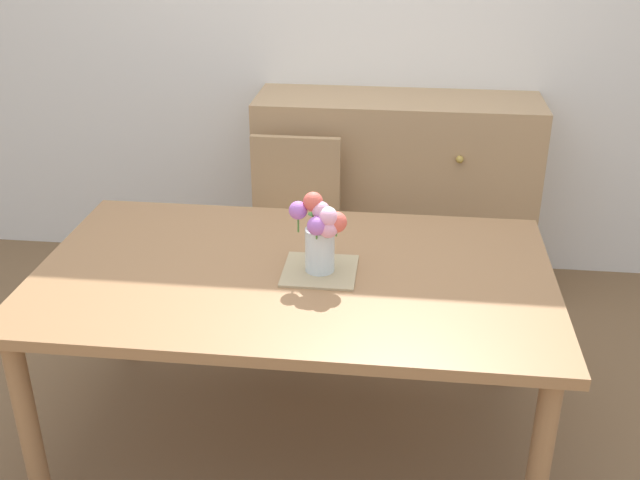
% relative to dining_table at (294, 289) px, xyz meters
% --- Properties ---
extents(ground_plane, '(12.00, 12.00, 0.00)m').
position_rel_dining_table_xyz_m(ground_plane, '(0.00, 0.00, -0.66)').
color(ground_plane, brown).
extents(back_wall, '(7.00, 0.10, 2.80)m').
position_rel_dining_table_xyz_m(back_wall, '(0.00, 1.60, 0.74)').
color(back_wall, silver).
rests_on(back_wall, ground_plane).
extents(dining_table, '(1.80, 1.07, 0.73)m').
position_rel_dining_table_xyz_m(dining_table, '(0.00, 0.00, 0.00)').
color(dining_table, '#9E7047').
rests_on(dining_table, ground_plane).
extents(chair_far, '(0.42, 0.42, 0.90)m').
position_rel_dining_table_xyz_m(chair_far, '(-0.14, 0.88, -0.14)').
color(chair_far, tan).
rests_on(chair_far, ground_plane).
extents(dresser, '(1.40, 0.47, 1.00)m').
position_rel_dining_table_xyz_m(dresser, '(0.32, 1.33, -0.16)').
color(dresser, tan).
rests_on(dresser, ground_plane).
extents(placemat, '(0.25, 0.25, 0.01)m').
position_rel_dining_table_xyz_m(placemat, '(0.09, 0.00, 0.08)').
color(placemat, tan).
rests_on(placemat, dining_table).
extents(flower_vase, '(0.20, 0.16, 0.29)m').
position_rel_dining_table_xyz_m(flower_vase, '(0.10, -0.01, 0.24)').
color(flower_vase, silver).
rests_on(flower_vase, placemat).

